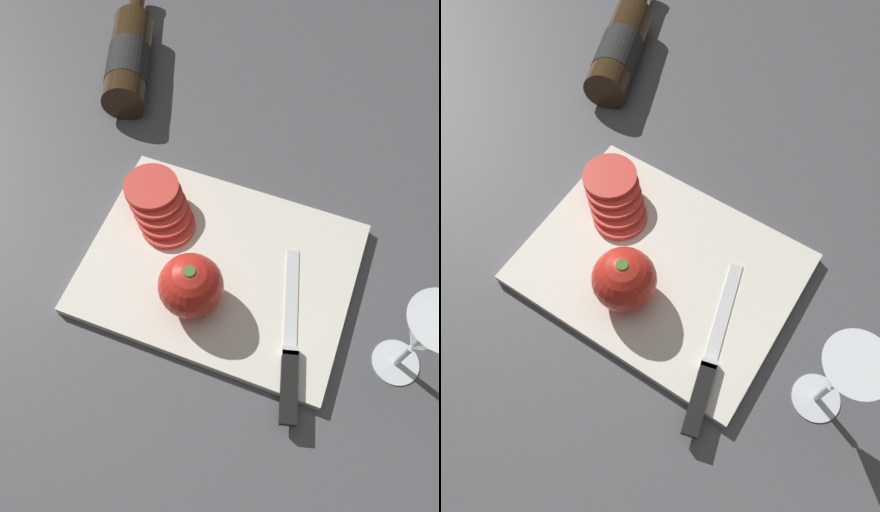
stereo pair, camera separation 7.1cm
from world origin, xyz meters
The scene contains 7 objects.
ground_plane centered at (0.00, 0.00, 0.00)m, with size 3.00×3.00×0.00m, color #4C4C51.
cutting_board centered at (0.05, 0.02, 0.01)m, with size 0.39×0.30×0.02m.
wine_bottle centered at (0.36, -0.31, 0.04)m, with size 0.17×0.33×0.08m.
wine_glass centered at (-0.22, 0.07, 0.11)m, with size 0.08×0.08×0.17m.
whole_tomato centered at (0.07, 0.09, 0.06)m, with size 0.09×0.09×0.09m.
knife centered at (-0.09, 0.14, 0.02)m, with size 0.09×0.25×0.01m.
tomato_slice_stack_near centered at (0.17, -0.03, 0.04)m, with size 0.12×0.12×0.05m.
Camera 2 is at (-0.13, 0.30, 0.68)m, focal length 35.00 mm.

